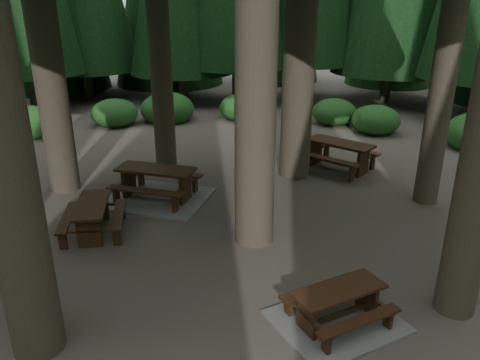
{
  "coord_description": "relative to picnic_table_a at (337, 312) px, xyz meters",
  "views": [
    {
      "loc": [
        -0.12,
        -8.95,
        5.01
      ],
      "look_at": [
        0.54,
        1.02,
        1.1
      ],
      "focal_mm": 35.0,
      "sensor_mm": 36.0,
      "label": 1
    }
  ],
  "objects": [
    {
      "name": "ground",
      "position": [
        -1.89,
        2.74,
        -0.21
      ],
      "size": [
        80.0,
        80.0,
        0.0
      ],
      "primitive_type": "plane",
      "color": "#4F4940",
      "rests_on": "ground"
    },
    {
      "name": "picnic_table_d",
      "position": [
        1.94,
        7.29,
        0.38
      ],
      "size": [
        2.62,
        2.61,
        0.89
      ],
      "rotation": [
        0.0,
        0.0,
        -0.77
      ],
      "color": "#33170F",
      "rests_on": "ground"
    },
    {
      "name": "picnic_table_b",
      "position": [
        -4.69,
        3.5,
        0.27
      ],
      "size": [
        1.48,
        1.78,
        0.72
      ],
      "rotation": [
        0.0,
        0.0,
        1.66
      ],
      "color": "#33170F",
      "rests_on": "ground"
    },
    {
      "name": "picnic_table_a",
      "position": [
        0.0,
        0.0,
        0.0
      ],
      "size": [
        2.45,
        2.27,
        0.66
      ],
      "rotation": [
        0.0,
        0.0,
        0.42
      ],
      "color": "gray",
      "rests_on": "ground"
    },
    {
      "name": "picnic_table_c",
      "position": [
        -3.45,
        5.31,
        0.1
      ],
      "size": [
        3.17,
        2.9,
        0.88
      ],
      "rotation": [
        0.0,
        0.0,
        -0.35
      ],
      "color": "gray",
      "rests_on": "ground"
    },
    {
      "name": "shrub_ring",
      "position": [
        -1.19,
        3.49,
        0.19
      ],
      "size": [
        23.86,
        24.64,
        1.49
      ],
      "color": "#1F5C23",
      "rests_on": "ground"
    }
  ]
}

